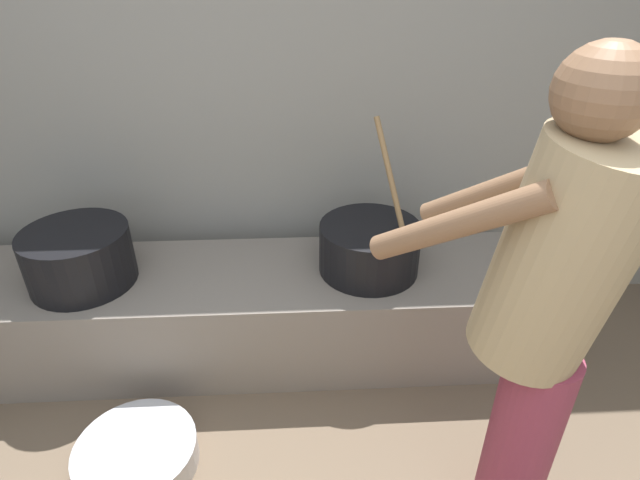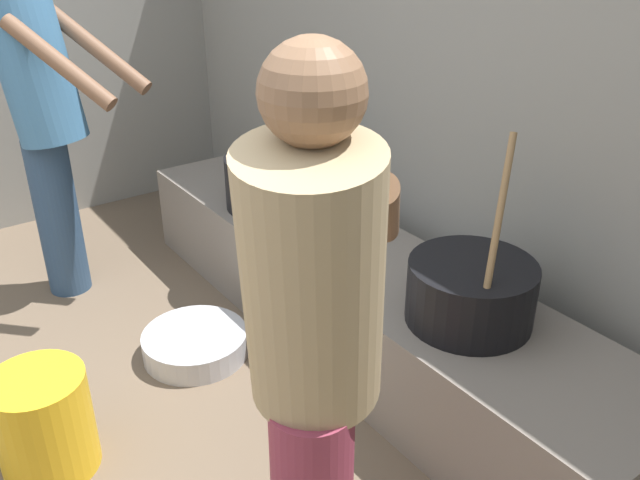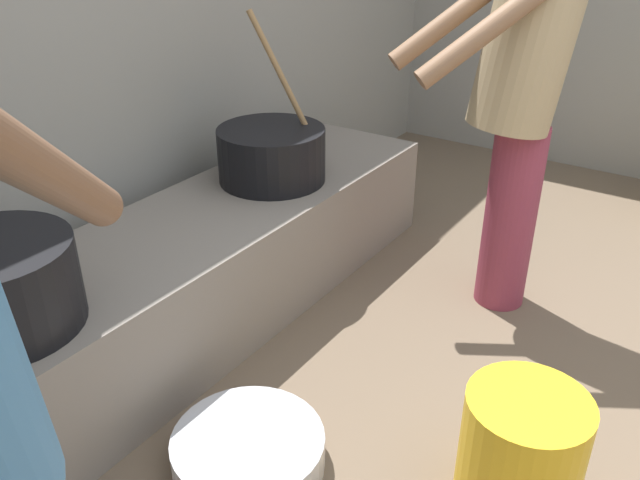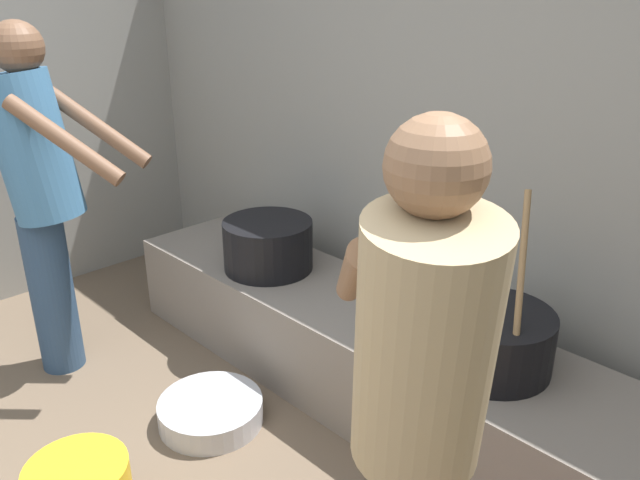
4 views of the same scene
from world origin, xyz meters
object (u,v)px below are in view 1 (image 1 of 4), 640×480
Objects in this scene: cooking_pot_secondary at (79,257)px; cooking_pot_main at (369,247)px; cook_in_tan_shirt at (545,312)px; metal_mixing_bowl at (137,455)px.

cooking_pot_main is at bearing 1.37° from cooking_pot_secondary.
metal_mixing_bowl is at bearing 168.25° from cook_in_tan_shirt.
cook_in_tan_shirt is (0.32, -0.89, 0.33)m from cooking_pot_main.
cooking_pot_secondary reaches higher than metal_mixing_bowl.
cook_in_tan_shirt is 3.45× the size of metal_mixing_bowl.
cook_in_tan_shirt reaches higher than cooking_pot_secondary.
metal_mixing_bowl is (-0.94, -0.63, -0.50)m from cooking_pot_main.
cook_in_tan_shirt is (1.56, -0.86, 0.32)m from cooking_pot_secondary.
cooking_pot_main is 1.00m from cook_in_tan_shirt.
metal_mixing_bowl is (-1.26, 0.26, -0.84)m from cook_in_tan_shirt.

